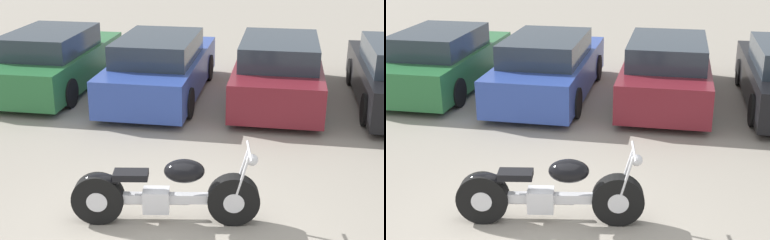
# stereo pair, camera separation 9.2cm
# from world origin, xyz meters

# --- Properties ---
(motorcycle) EXTENTS (2.42, 0.76, 1.04)m
(motorcycle) POSITION_xyz_m (-0.12, 0.45, 0.43)
(motorcycle) COLOR black
(motorcycle) RESTS_ON ground_plane
(parked_car_green) EXTENTS (1.87, 4.50, 1.39)m
(parked_car_green) POSITION_xyz_m (-3.95, 5.94, 0.65)
(parked_car_green) COLOR #286B38
(parked_car_green) RESTS_ON ground_plane
(parked_car_blue) EXTENTS (1.87, 4.50, 1.39)m
(parked_car_blue) POSITION_xyz_m (-1.37, 5.73, 0.65)
(parked_car_blue) COLOR #2D479E
(parked_car_blue) RESTS_ON ground_plane
(parked_car_maroon) EXTENTS (1.87, 4.50, 1.39)m
(parked_car_maroon) POSITION_xyz_m (1.20, 5.93, 0.65)
(parked_car_maroon) COLOR maroon
(parked_car_maroon) RESTS_ON ground_plane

